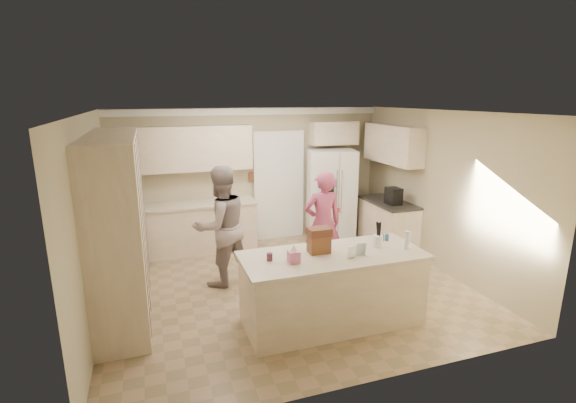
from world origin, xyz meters
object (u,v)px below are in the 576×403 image
object	(u,v)px
refrigerator	(331,195)
utensil_crock	(378,241)
island_base	(332,290)
teen_boy	(221,226)
dollhouse_body	(319,244)
tissue_box	(294,257)
coffee_maker	(393,196)
teen_girl	(323,224)

from	to	relation	value
refrigerator	utensil_crock	world-z (taller)	refrigerator
refrigerator	island_base	world-z (taller)	refrigerator
utensil_crock	teen_boy	xyz separation A→B (m)	(-1.76, 1.53, -0.08)
island_base	dollhouse_body	size ratio (longest dim) A/B	8.46
island_base	tissue_box	size ratio (longest dim) A/B	15.71
refrigerator	island_base	distance (m)	3.26
dollhouse_body	coffee_maker	bearing A→B (deg)	39.29
refrigerator	teen_boy	bearing A→B (deg)	-136.99
tissue_box	teen_girl	xyz separation A→B (m)	(1.02, 1.52, -0.15)
coffee_maker	refrigerator	bearing A→B (deg)	125.45
refrigerator	teen_boy	size ratio (longest dim) A/B	0.98
coffee_maker	teen_girl	world-z (taller)	teen_girl
refrigerator	island_base	size ratio (longest dim) A/B	0.82
teen_girl	refrigerator	bearing A→B (deg)	-116.49
tissue_box	island_base	bearing A→B (deg)	10.30
tissue_box	teen_girl	bearing A→B (deg)	56.19
utensil_crock	dollhouse_body	bearing A→B (deg)	176.42
island_base	teen_boy	size ratio (longest dim) A/B	1.20
utensil_crock	dollhouse_body	distance (m)	0.80
refrigerator	teen_girl	xyz separation A→B (m)	(-0.83, -1.53, -0.05)
island_base	tissue_box	distance (m)	0.79
coffee_maker	dollhouse_body	world-z (taller)	coffee_maker
utensil_crock	teen_boy	size ratio (longest dim) A/B	0.08
island_base	teen_girl	distance (m)	1.55
refrigerator	utensil_crock	size ratio (longest dim) A/B	12.00
tissue_box	teen_girl	world-z (taller)	teen_girl
refrigerator	island_base	xyz separation A→B (m)	(-1.30, -2.95, -0.46)
island_base	utensil_crock	size ratio (longest dim) A/B	14.67
utensil_crock	tissue_box	world-z (taller)	utensil_crock
island_base	teen_boy	world-z (taller)	teen_boy
island_base	refrigerator	bearing A→B (deg)	66.21
refrigerator	coffee_maker	xyz separation A→B (m)	(0.75, -1.05, 0.17)
coffee_maker	island_base	world-z (taller)	coffee_maker
coffee_maker	utensil_crock	xyz separation A→B (m)	(-1.40, -1.85, -0.07)
coffee_maker	tissue_box	xyz separation A→B (m)	(-2.60, -2.00, -0.07)
island_base	coffee_maker	bearing A→B (deg)	42.83
island_base	teen_boy	xyz separation A→B (m)	(-1.11, 1.58, 0.48)
tissue_box	teen_boy	world-z (taller)	teen_boy
coffee_maker	teen_boy	world-z (taller)	teen_boy
teen_boy	dollhouse_body	bearing A→B (deg)	103.43
coffee_maker	dollhouse_body	xyz separation A→B (m)	(-2.20, -1.80, -0.03)
coffee_maker	teen_boy	bearing A→B (deg)	-174.28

